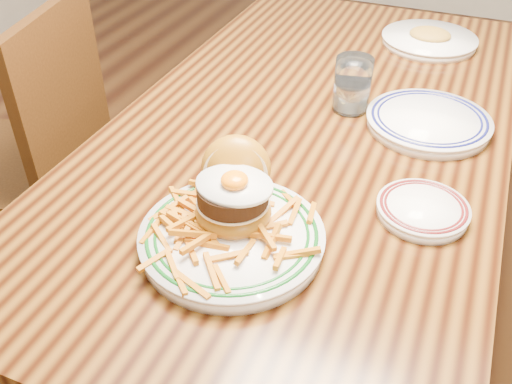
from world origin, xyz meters
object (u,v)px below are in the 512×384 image
at_px(chair_left, 36,154).
at_px(main_plate, 232,220).
at_px(side_plate, 423,209).
at_px(table, 311,152).

relative_size(chair_left, main_plate, 2.80).
height_order(chair_left, side_plate, chair_left).
bearing_deg(chair_left, side_plate, -21.61).
xyz_separation_m(table, main_plate, (-0.00, -0.43, 0.13)).
bearing_deg(main_plate, table, 69.67).
xyz_separation_m(chair_left, side_plate, (1.09, -0.19, 0.27)).
bearing_deg(side_plate, main_plate, -152.12).
bearing_deg(main_plate, side_plate, 13.04).
xyz_separation_m(chair_left, main_plate, (0.80, -0.37, 0.30)).
relative_size(table, side_plate, 9.72).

